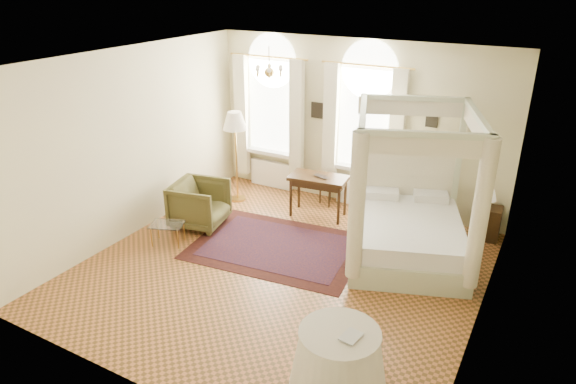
# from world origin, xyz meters

# --- Properties ---
(ground) EXTENTS (6.00, 6.00, 0.00)m
(ground) POSITION_xyz_m (0.00, 0.00, 0.00)
(ground) COLOR #A95F31
(ground) RESTS_ON ground
(room_walls) EXTENTS (6.00, 6.00, 6.00)m
(room_walls) POSITION_xyz_m (0.00, 0.00, 1.98)
(room_walls) COLOR beige
(room_walls) RESTS_ON ground
(window_left) EXTENTS (1.62, 0.27, 3.29)m
(window_left) POSITION_xyz_m (-1.90, 2.87, 1.49)
(window_left) COLOR white
(window_left) RESTS_ON room_walls
(window_right) EXTENTS (1.62, 0.27, 3.29)m
(window_right) POSITION_xyz_m (0.20, 2.87, 1.49)
(window_right) COLOR white
(window_right) RESTS_ON room_walls
(chandelier) EXTENTS (0.51, 0.45, 0.50)m
(chandelier) POSITION_xyz_m (-0.90, 1.20, 2.91)
(chandelier) COLOR gold
(chandelier) RESTS_ON room_walls
(wall_pictures) EXTENTS (2.54, 0.03, 0.39)m
(wall_pictures) POSITION_xyz_m (0.09, 2.97, 1.89)
(wall_pictures) COLOR black
(wall_pictures) RESTS_ON room_walls
(canopy_bed) EXTENTS (2.52, 2.78, 2.50)m
(canopy_bed) POSITION_xyz_m (1.63, 1.34, 0.57)
(canopy_bed) COLOR #B3BA97
(canopy_bed) RESTS_ON ground
(nightstand) EXTENTS (0.44, 0.40, 0.60)m
(nightstand) POSITION_xyz_m (2.70, 2.70, 0.30)
(nightstand) COLOR #311E0D
(nightstand) RESTS_ON ground
(nightstand_lamp) EXTENTS (0.26, 0.26, 0.38)m
(nightstand_lamp) POSITION_xyz_m (2.66, 2.61, 0.85)
(nightstand_lamp) COLOR gold
(nightstand_lamp) RESTS_ON nightstand
(writing_desk) EXTENTS (1.16, 0.70, 0.82)m
(writing_desk) POSITION_xyz_m (-0.36, 2.07, 0.71)
(writing_desk) COLOR #311E0D
(writing_desk) RESTS_ON ground
(laptop) EXTENTS (0.37, 0.30, 0.03)m
(laptop) POSITION_xyz_m (-0.28, 2.09, 0.84)
(laptop) COLOR black
(laptop) RESTS_ON writing_desk
(stool) EXTENTS (0.49, 0.49, 0.43)m
(stool) POSITION_xyz_m (-0.39, 2.70, 0.36)
(stool) COLOR #413C1B
(stool) RESTS_ON ground
(armchair) EXTENTS (1.11, 1.09, 0.86)m
(armchair) POSITION_xyz_m (-2.12, 0.63, 0.43)
(armchair) COLOR #47411E
(armchair) RESTS_ON ground
(coffee_table) EXTENTS (0.66, 0.56, 0.38)m
(coffee_table) POSITION_xyz_m (-2.16, -0.23, 0.34)
(coffee_table) COLOR white
(coffee_table) RESTS_ON ground
(floor_lamp) EXTENTS (0.48, 0.48, 1.88)m
(floor_lamp) POSITION_xyz_m (-2.17, 1.95, 1.61)
(floor_lamp) COLOR gold
(floor_lamp) RESTS_ON ground
(oriental_rug) EXTENTS (3.10, 2.38, 0.01)m
(oriental_rug) POSITION_xyz_m (-0.41, 0.59, 0.01)
(oriental_rug) COLOR #3C160E
(oriental_rug) RESTS_ON ground
(side_table) EXTENTS (1.13, 1.13, 0.77)m
(side_table) POSITION_xyz_m (1.83, -1.90, 0.38)
(side_table) COLOR silver
(side_table) RESTS_ON ground
(book) EXTENTS (0.22, 0.28, 0.02)m
(book) POSITION_xyz_m (1.88, -1.91, 0.78)
(book) COLOR black
(book) RESTS_ON side_table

